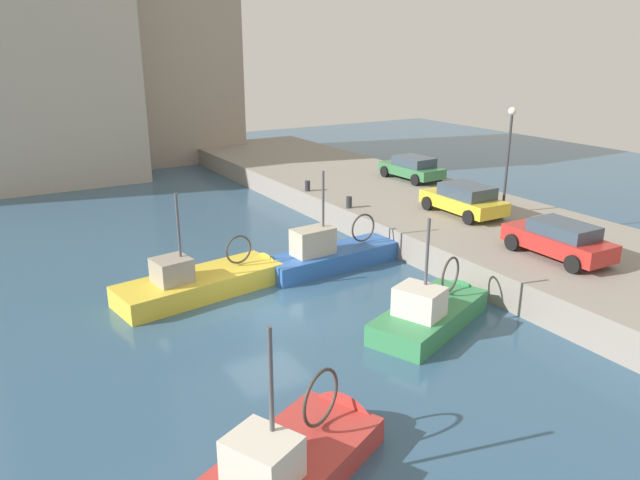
# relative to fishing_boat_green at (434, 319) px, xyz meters

# --- Properties ---
(water_surface) EXTENTS (80.00, 80.00, 0.00)m
(water_surface) POSITION_rel_fishing_boat_green_xyz_m (-4.28, 3.75, -0.13)
(water_surface) COLOR #335675
(water_surface) RESTS_ON ground
(quay_wall) EXTENTS (9.00, 56.00, 1.20)m
(quay_wall) POSITION_rel_fishing_boat_green_xyz_m (7.22, 3.75, 0.47)
(quay_wall) COLOR gray
(quay_wall) RESTS_ON ground
(fishing_boat_green) EXTENTS (5.88, 3.77, 4.59)m
(fishing_boat_green) POSITION_rel_fishing_boat_green_xyz_m (0.00, 0.00, 0.00)
(fishing_boat_green) COLOR #388951
(fishing_boat_green) RESTS_ON ground
(fishing_boat_blue) EXTENTS (6.67, 2.10, 4.79)m
(fishing_boat_blue) POSITION_rel_fishing_boat_green_xyz_m (0.09, 6.10, 0.02)
(fishing_boat_blue) COLOR #2D60B7
(fishing_boat_blue) RESTS_ON ground
(fishing_boat_red) EXTENTS (5.86, 4.15, 4.70)m
(fishing_boat_red) POSITION_rel_fishing_boat_green_xyz_m (-7.32, -4.02, -0.01)
(fishing_boat_red) COLOR #BC3833
(fishing_boat_red) RESTS_ON ground
(fishing_boat_yellow) EXTENTS (7.04, 2.93, 4.82)m
(fishing_boat_yellow) POSITION_rel_fishing_boat_green_xyz_m (-5.40, 6.21, -0.04)
(fishing_boat_yellow) COLOR gold
(fishing_boat_yellow) RESTS_ON ground
(parked_car_green) EXTENTS (2.05, 4.03, 1.34)m
(parked_car_green) POSITION_rel_fishing_boat_green_xyz_m (9.63, 13.13, 1.76)
(parked_car_green) COLOR #387547
(parked_car_green) RESTS_ON quay_wall
(parked_car_yellow) EXTENTS (2.08, 4.12, 1.41)m
(parked_car_yellow) POSITION_rel_fishing_boat_green_xyz_m (6.94, 6.09, 1.79)
(parked_car_yellow) COLOR gold
(parked_car_yellow) RESTS_ON quay_wall
(parked_car_red) EXTENTS (1.89, 4.06, 1.38)m
(parked_car_red) POSITION_rel_fishing_boat_green_xyz_m (5.77, -0.04, 1.78)
(parked_car_red) COLOR red
(parked_car_red) RESTS_ON quay_wall
(mooring_bollard_south) EXTENTS (0.28, 0.28, 0.55)m
(mooring_bollard_south) POSITION_rel_fishing_boat_green_xyz_m (3.07, 9.75, 1.34)
(mooring_bollard_south) COLOR #2D2D33
(mooring_bollard_south) RESTS_ON quay_wall
(mooring_bollard_mid) EXTENTS (0.28, 0.28, 0.55)m
(mooring_bollard_mid) POSITION_rel_fishing_boat_green_xyz_m (3.07, 13.75, 1.34)
(mooring_bollard_mid) COLOR #2D2D33
(mooring_bollard_mid) RESTS_ON quay_wall
(quay_streetlamp) EXTENTS (0.36, 0.36, 4.83)m
(quay_streetlamp) POSITION_rel_fishing_boat_green_xyz_m (8.72, 5.36, 4.32)
(quay_streetlamp) COLOR #38383D
(quay_streetlamp) RESTS_ON quay_wall
(waterfront_building_west) EXTENTS (8.99, 6.29, 16.60)m
(waterfront_building_west) POSITION_rel_fishing_boat_green_xyz_m (2.35, 32.66, 8.19)
(waterfront_building_west) COLOR #A39384
(waterfront_building_west) RESTS_ON ground
(waterfront_building_central) EXTENTS (11.22, 7.25, 21.68)m
(waterfront_building_central) POSITION_rel_fishing_boat_green_xyz_m (-7.36, 28.97, 10.73)
(waterfront_building_central) COLOR #B2A899
(waterfront_building_central) RESTS_ON ground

